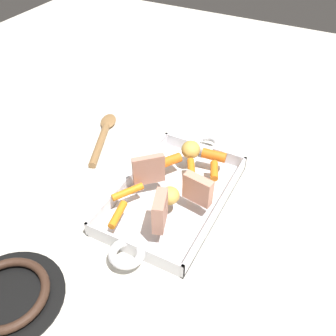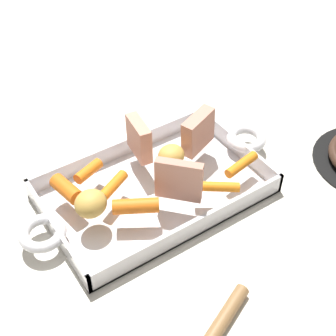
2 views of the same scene
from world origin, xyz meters
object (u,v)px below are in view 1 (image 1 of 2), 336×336
baby_carrot_southwest (214,155)px  roast_slice_thick (160,211)px  baby_carrot_southeast (118,214)px  baby_carrot_short (214,171)px  serving_spoon (104,134)px  potato_halved (191,150)px  roast_slice_outer (149,170)px  baby_carrot_center_left (128,192)px  potato_corner (170,196)px  roasting_dish (173,195)px  stove_burner_rear (7,296)px  baby_carrot_northwest (191,169)px  baby_carrot_center_right (167,162)px  roast_slice_thin (198,189)px

baby_carrot_southwest → roast_slice_thick: bearing=-4.8°
baby_carrot_southeast → baby_carrot_short: 0.24m
baby_carrot_southeast → serving_spoon: (-0.25, -0.21, -0.03)m
potato_halved → roast_slice_outer: bearing=-19.2°
baby_carrot_center_left → potato_halved: (-0.18, 0.06, 0.01)m
baby_carrot_center_left → baby_carrot_southeast: same height
baby_carrot_southwest → potato_corner: size_ratio=1.27×
roasting_dish → stove_burner_rear: 0.37m
potato_corner → baby_carrot_center_left: bearing=-75.3°
roast_slice_thick → baby_carrot_short: (-0.18, 0.04, -0.02)m
serving_spoon → baby_carrot_northwest: bearing=-124.4°
baby_carrot_center_right → baby_carrot_center_left: bearing=-13.9°
baby_carrot_southwest → baby_carrot_center_left: 0.22m
roasting_dish → stove_burner_rear: (0.34, -0.14, -0.00)m
roast_slice_thick → serving_spoon: (-0.22, -0.29, -0.06)m
roasting_dish → serving_spoon: (-0.12, -0.27, -0.00)m
baby_carrot_short → potato_halved: size_ratio=1.06×
baby_carrot_short → roast_slice_thin: bearing=0.3°
serving_spoon → roast_slice_thick: bearing=-149.9°
roast_slice_thick → potato_corner: 0.06m
baby_carrot_center_right → roast_slice_outer: bearing=-8.3°
roast_slice_thin → baby_carrot_northwest: (-0.08, -0.05, -0.02)m
roast_slice_outer → baby_carrot_center_right: size_ratio=1.04×
roast_slice_thin → potato_corner: bearing=-59.0°
baby_carrot_short → potato_halved: 0.08m
roast_slice_thick → roast_slice_thin: (-0.09, 0.04, -0.00)m
baby_carrot_center_left → baby_carrot_northwest: size_ratio=1.22×
baby_carrot_southeast → serving_spoon: bearing=-139.6°
baby_carrot_center_right → baby_carrot_center_left: size_ratio=0.96×
baby_carrot_southeast → baby_carrot_northwest: bearing=159.6°
roast_slice_thick → potato_halved: (-0.21, -0.03, -0.01)m
roasting_dish → stove_burner_rear: bearing=-22.5°
baby_carrot_center_right → serving_spoon: bearing=-105.6°
stove_burner_rear → serving_spoon: size_ratio=0.87×
roast_slice_outer → potato_halved: bearing=160.8°
baby_carrot_center_left → baby_carrot_southeast: (0.06, 0.02, 0.00)m
baby_carrot_northwest → potato_halved: bearing=-153.2°
roast_slice_thick → baby_carrot_southwest: 0.23m
roasting_dish → baby_carrot_center_right: 0.08m
roast_slice_thick → baby_carrot_southeast: roast_slice_thick is taller
baby_carrot_center_right → baby_carrot_southeast: 0.19m
roast_slice_thick → baby_carrot_center_right: roast_slice_thick is taller
baby_carrot_center_right → roast_slice_thin: bearing=56.5°
potato_corner → serving_spoon: size_ratio=0.20×
baby_carrot_center_left → stove_burner_rear: bearing=-13.5°
potato_corner → stove_burner_rear: bearing=-27.0°
baby_carrot_northwest → baby_carrot_southwest: bearing=156.1°
potato_corner → stove_burner_rear: potato_corner is taller
baby_carrot_center_left → potato_corner: (-0.02, 0.09, 0.01)m
baby_carrot_southwest → baby_carrot_northwest: 0.07m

